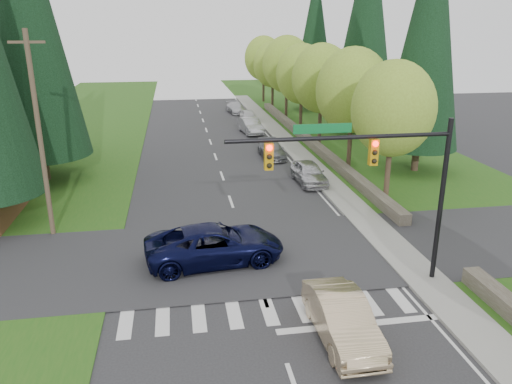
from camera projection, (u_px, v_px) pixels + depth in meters
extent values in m
plane|color=#28282B|center=(288.00, 366.00, 15.60)|extent=(120.00, 120.00, 0.00)
cube|color=#235717|center=(401.00, 171.00, 36.30)|extent=(14.00, 110.00, 0.06)
cube|color=#235717|center=(24.00, 189.00, 32.32)|extent=(14.00, 110.00, 0.06)
cube|color=#28282B|center=(249.00, 255.00, 23.09)|extent=(120.00, 8.00, 0.10)
cube|color=gray|center=(313.00, 167.00, 37.23)|extent=(1.80, 80.00, 0.13)
cube|color=gray|center=(302.00, 167.00, 37.10)|extent=(0.20, 80.00, 0.13)
cube|color=#4C4438|center=(307.00, 139.00, 44.88)|extent=(0.70, 40.00, 0.70)
cylinder|color=black|center=(441.00, 203.00, 19.84)|extent=(0.20, 0.20, 6.80)
cylinder|color=black|center=(341.00, 138.00, 18.29)|extent=(8.60, 0.16, 0.16)
cube|color=#0C662D|center=(323.00, 129.00, 18.12)|extent=(2.20, 0.04, 0.35)
cube|color=#BF8C0C|center=(373.00, 152.00, 18.68)|extent=(0.32, 0.24, 1.00)
sphere|color=#FF0C05|center=(376.00, 144.00, 18.44)|extent=(0.22, 0.22, 0.22)
cube|color=#BF8C0C|center=(269.00, 156.00, 18.07)|extent=(0.32, 0.24, 1.00)
sphere|color=#FF0C05|center=(269.00, 148.00, 17.82)|extent=(0.22, 0.22, 0.22)
cylinder|color=#473828|center=(40.00, 138.00, 23.79)|extent=(0.24, 0.24, 10.00)
cube|color=#473828|center=(27.00, 42.00, 22.39)|extent=(1.60, 0.10, 0.12)
cylinder|color=#38281C|center=(388.00, 164.00, 29.36)|extent=(0.32, 0.32, 4.76)
ellipsoid|color=olive|center=(393.00, 109.00, 28.33)|extent=(4.80, 4.80, 5.52)
cylinder|color=#38281C|center=(350.00, 137.00, 35.90)|extent=(0.32, 0.32, 4.93)
ellipsoid|color=olive|center=(353.00, 90.00, 34.83)|extent=(5.20, 5.20, 5.98)
cylinder|color=#38281C|center=(320.00, 119.00, 42.40)|extent=(0.32, 0.32, 5.04)
ellipsoid|color=olive|center=(322.00, 78.00, 41.31)|extent=(5.00, 5.00, 5.75)
cylinder|color=#38281C|center=(301.00, 108.00, 49.00)|extent=(0.32, 0.32, 4.82)
ellipsoid|color=olive|center=(302.00, 74.00, 47.96)|extent=(5.00, 5.00, 5.75)
cylinder|color=#38281C|center=(286.00, 97.00, 55.51)|extent=(0.32, 0.32, 5.15)
ellipsoid|color=olive|center=(287.00, 64.00, 54.40)|extent=(5.40, 5.40, 6.21)
cylinder|color=#38281C|center=(273.00, 91.00, 62.10)|extent=(0.32, 0.32, 4.70)
ellipsoid|color=olive|center=(273.00, 65.00, 61.09)|extent=(4.80, 4.80, 5.52)
cylinder|color=#38281C|center=(263.00, 84.00, 68.62)|extent=(0.32, 0.32, 4.98)
ellipsoid|color=olive|center=(264.00, 58.00, 67.55)|extent=(5.20, 5.20, 5.98)
cylinder|color=#38281C|center=(45.00, 166.00, 34.04)|extent=(0.50, 0.50, 2.00)
cone|color=black|center=(23.00, 5.00, 30.77)|extent=(6.46, 6.46, 19.00)
cylinder|color=#38281C|center=(37.00, 147.00, 39.35)|extent=(0.50, 0.50, 2.00)
cone|color=black|center=(19.00, 23.00, 36.39)|extent=(5.78, 5.78, 17.00)
cylinder|color=#38281C|center=(415.00, 158.00, 36.14)|extent=(0.50, 0.50, 2.00)
cone|color=black|center=(429.00, 30.00, 33.35)|extent=(5.44, 5.44, 16.00)
cylinder|color=#38281C|center=(360.00, 122.00, 49.40)|extent=(0.50, 0.50, 2.00)
cone|color=black|center=(367.00, 17.00, 46.29)|extent=(6.12, 6.12, 18.00)
cylinder|color=#38281C|center=(312.00, 102.00, 62.35)|extent=(0.50, 0.50, 2.00)
cone|color=black|center=(315.00, 32.00, 59.71)|extent=(5.10, 5.10, 15.00)
imported|color=beige|center=(342.00, 319.00, 16.73)|extent=(1.68, 4.66, 1.53)
imported|color=black|center=(215.00, 244.00, 22.18)|extent=(6.44, 3.52, 1.71)
imported|color=#B2B2B7|center=(309.00, 173.00, 33.39)|extent=(1.89, 4.39, 1.48)
imported|color=slate|center=(272.00, 150.00, 39.96)|extent=(1.79, 4.39, 1.27)
imported|color=#9E9EA2|center=(251.00, 126.00, 48.89)|extent=(2.20, 4.78, 1.52)
imported|color=silver|center=(248.00, 116.00, 54.62)|extent=(1.60, 3.93, 1.33)
imported|color=#B6B6BB|center=(236.00, 108.00, 60.22)|extent=(2.31, 4.56, 1.27)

